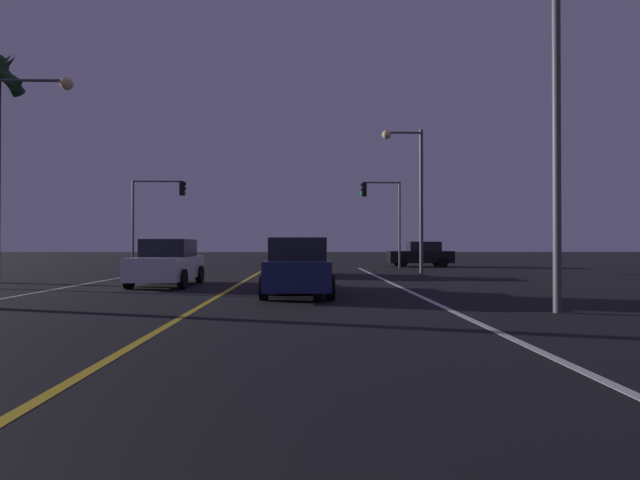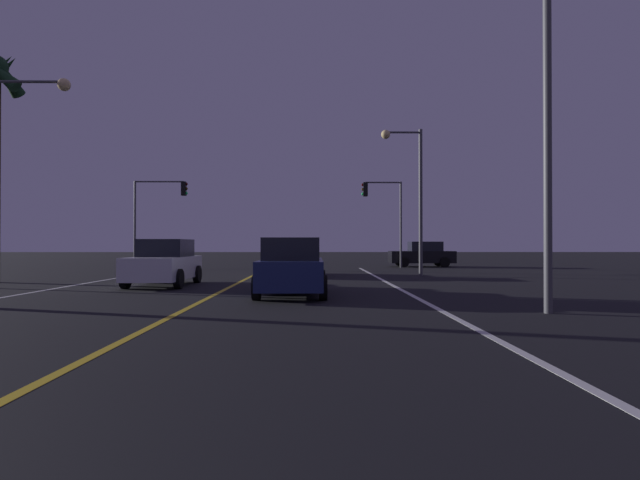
# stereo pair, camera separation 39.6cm
# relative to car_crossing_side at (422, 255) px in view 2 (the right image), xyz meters

# --- Properties ---
(lane_edge_right) EXTENTS (0.16, 37.80, 0.01)m
(lane_edge_right) POSITION_rel_car_crossing_side_xyz_m (-4.43, -20.96, -0.82)
(lane_edge_right) COLOR silver
(lane_edge_right) RESTS_ON ground
(lane_center_divider) EXTENTS (0.16, 37.80, 0.01)m
(lane_center_divider) POSITION_rel_car_crossing_side_xyz_m (-10.31, -20.96, -0.82)
(lane_center_divider) COLOR gold
(lane_center_divider) RESTS_ON ground
(car_crossing_side) EXTENTS (4.30, 2.02, 1.70)m
(car_crossing_side) POSITION_rel_car_crossing_side_xyz_m (0.00, 0.00, 0.00)
(car_crossing_side) COLOR black
(car_crossing_side) RESTS_ON ground
(car_lead_same_lane) EXTENTS (2.02, 4.30, 1.70)m
(car_lead_same_lane) POSITION_rel_car_crossing_side_xyz_m (-7.98, -19.16, 0.00)
(car_lead_same_lane) COLOR black
(car_lead_same_lane) RESTS_ON ground
(car_ahead_far) EXTENTS (2.02, 4.30, 1.70)m
(car_ahead_far) POSITION_rel_car_crossing_side_xyz_m (-8.05, -9.76, 0.00)
(car_ahead_far) COLOR black
(car_ahead_far) RESTS_ON ground
(car_oncoming) EXTENTS (2.02, 4.30, 1.70)m
(car_oncoming) POSITION_rel_car_crossing_side_xyz_m (-12.83, -15.52, 0.00)
(car_oncoming) COLOR black
(car_oncoming) RESTS_ON ground
(traffic_light_near_right) EXTENTS (2.63, 0.36, 5.57)m
(traffic_light_near_right) POSITION_rel_car_crossing_side_xyz_m (-2.92, -1.57, 3.28)
(traffic_light_near_right) COLOR #4C4C51
(traffic_light_near_right) RESTS_ON ground
(traffic_light_near_left) EXTENTS (3.46, 0.36, 5.61)m
(traffic_light_near_left) POSITION_rel_car_crossing_side_xyz_m (-17.27, -1.57, 3.35)
(traffic_light_near_left) COLOR #4C4C51
(traffic_light_near_left) RESTS_ON ground
(street_lamp_right_near) EXTENTS (1.97, 0.44, 8.37)m
(street_lamp_right_near) POSITION_rel_car_crossing_side_xyz_m (-2.61, -23.08, 4.44)
(street_lamp_right_near) COLOR #4C4C51
(street_lamp_right_near) RESTS_ON ground
(street_lamp_left_mid) EXTENTS (2.76, 0.44, 7.28)m
(street_lamp_left_mid) POSITION_rel_car_crossing_side_xyz_m (-17.73, -16.63, 3.90)
(street_lamp_left_mid) COLOR #4C4C51
(street_lamp_left_mid) RESTS_ON ground
(street_lamp_right_far) EXTENTS (2.00, 0.44, 7.07)m
(street_lamp_right_far) POSITION_rel_car_crossing_side_xyz_m (-2.67, -9.85, 3.73)
(street_lamp_right_far) COLOR #4C4C51
(street_lamp_right_far) RESTS_ON ground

